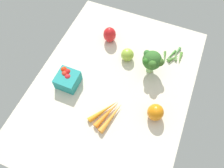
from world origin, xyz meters
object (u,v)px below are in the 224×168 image
Objects in this scene: berry_basket at (68,79)px; broccoli_head at (152,61)px; bell_pepper_red at (110,35)px; carrot_bunch at (107,114)px; okra_pile at (174,56)px; bell_pepper_orange at (155,112)px; heirloom_tomato_green at (127,55)px.

broccoli_head is (22.40, -35.48, 4.92)cm from berry_basket.
carrot_bunch is at bearing -158.79° from bell_pepper_red.
carrot_bunch is 48.52cm from okra_pile.
okra_pile is at bearing 0.07° from bell_pepper_orange.
bell_pepper_orange is at bearing -68.22° from carrot_bunch.
bell_pepper_orange is (-0.75, -44.90, 0.51)cm from berry_basket.
heirloom_tomato_green is at bearing 78.33° from broccoli_head.
bell_pepper_red reaches higher than bell_pepper_orange.
bell_pepper_orange reaches higher than berry_basket.
heirloom_tomato_green is at bearing 114.12° from okra_pile.
broccoli_head is 29.44cm from bell_pepper_red.
carrot_bunch is at bearing 155.64° from okra_pile.
broccoli_head reaches higher than carrot_bunch.
berry_basket is at bearing 70.58° from carrot_bunch.
berry_basket is 1.13× the size of bell_pepper_red.
broccoli_head is at bearing 144.27° from okra_pile.
bell_pepper_red reaches higher than berry_basket.
berry_basket is 34.47cm from bell_pepper_red.
broccoli_head is at bearing -57.73° from berry_basket.
carrot_bunch is (-8.01, 20.05, -2.97)cm from bell_pepper_orange.
bell_pepper_orange is 36.36cm from okra_pile.
okra_pile is at bearing -86.79° from bell_pepper_red.
bell_pepper_orange is at bearing -179.93° from okra_pile.
berry_basket is 0.76× the size of broccoli_head.
broccoli_head is 1.59× the size of bell_pepper_orange.
berry_basket is at bearing 122.27° from broccoli_head.
bell_pepper_red is (11.00, 27.00, -4.11)cm from broccoli_head.
broccoli_head reaches higher than heirloom_tomato_green.
okra_pile is at bearing -24.36° from carrot_bunch.
broccoli_head is 33.74cm from carrot_bunch.
broccoli_head reaches higher than bell_pepper_orange.
berry_basket is 57.25cm from okra_pile.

